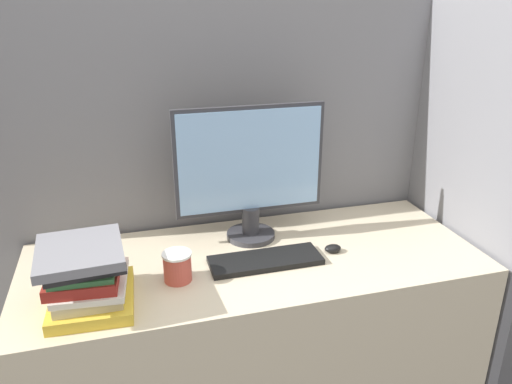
# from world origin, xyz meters

# --- Properties ---
(cubicle_panel_rear) EXTENTS (2.02, 0.04, 1.65)m
(cubicle_panel_rear) POSITION_xyz_m (0.00, 0.68, 0.83)
(cubicle_panel_rear) COLOR slate
(cubicle_panel_rear) RESTS_ON ground_plane
(cubicle_panel_right) EXTENTS (0.04, 0.71, 1.65)m
(cubicle_panel_right) POSITION_xyz_m (0.85, 0.35, 0.83)
(cubicle_panel_right) COLOR slate
(cubicle_panel_right) RESTS_ON ground_plane
(desk) EXTENTS (1.62, 0.65, 0.76)m
(desk) POSITION_xyz_m (0.00, 0.32, 0.38)
(desk) COLOR beige
(desk) RESTS_ON ground_plane
(monitor) EXTENTS (0.56, 0.18, 0.51)m
(monitor) POSITION_xyz_m (0.03, 0.48, 1.02)
(monitor) COLOR #333338
(monitor) RESTS_ON desk
(keyboard) EXTENTS (0.39, 0.14, 0.02)m
(keyboard) POSITION_xyz_m (0.02, 0.27, 0.77)
(keyboard) COLOR black
(keyboard) RESTS_ON desk
(mouse) EXTENTS (0.06, 0.04, 0.03)m
(mouse) POSITION_xyz_m (0.28, 0.28, 0.77)
(mouse) COLOR black
(mouse) RESTS_ON desk
(coffee_cup) EXTENTS (0.10, 0.10, 0.10)m
(coffee_cup) POSITION_xyz_m (-0.28, 0.24, 0.81)
(coffee_cup) COLOR #BF4C3F
(coffee_cup) RESTS_ON desk
(book_stack) EXTENTS (0.27, 0.30, 0.20)m
(book_stack) POSITION_xyz_m (-0.56, 0.18, 0.86)
(book_stack) COLOR gold
(book_stack) RESTS_ON desk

